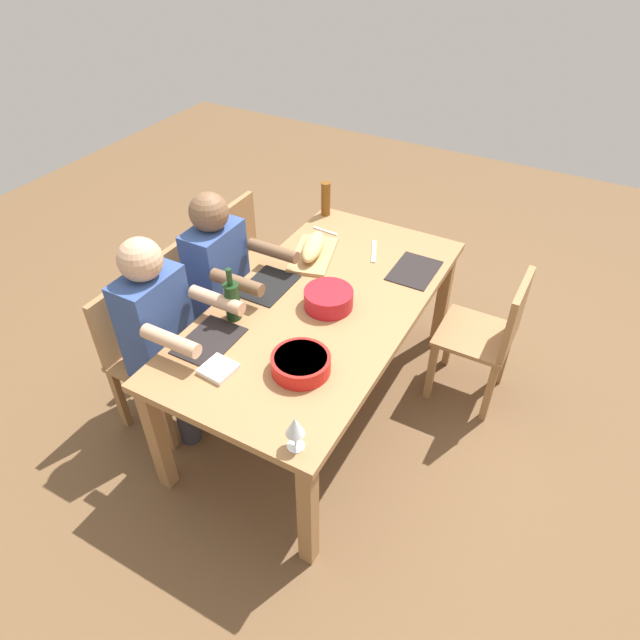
{
  "coord_description": "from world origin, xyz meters",
  "views": [
    {
      "loc": [
        -1.99,
        -1.09,
        2.5
      ],
      "look_at": [
        0.0,
        0.0,
        0.63
      ],
      "focal_mm": 31.3,
      "sensor_mm": 36.0,
      "label": 1
    }
  ],
  "objects_px": {
    "napkin_stack": "(218,369)",
    "wine_glass": "(295,427)",
    "dining_table": "(320,315)",
    "wine_bottle": "(232,300)",
    "diner_far_left": "(163,329)",
    "chair_far_center": "(203,298)",
    "diner_far_center": "(224,277)",
    "chair_far_left": "(143,349)",
    "beer_bottle": "(326,199)",
    "chair_near_right": "(491,333)",
    "chair_far_right": "(251,257)",
    "serving_bowl_fruit": "(301,363)",
    "bread_loaf": "(313,247)",
    "cutting_board": "(313,255)",
    "serving_bowl_greens": "(329,297)"
  },
  "relations": [
    {
      "from": "diner_far_center",
      "to": "chair_far_left",
      "type": "bearing_deg",
      "value": 160.24
    },
    {
      "from": "chair_near_right",
      "to": "diner_far_center",
      "type": "xyz_separation_m",
      "value": [
        -0.51,
        1.42,
        0.21
      ]
    },
    {
      "from": "chair_far_left",
      "to": "bread_loaf",
      "type": "relative_size",
      "value": 2.66
    },
    {
      "from": "chair_far_left",
      "to": "beer_bottle",
      "type": "bearing_deg",
      "value": -15.64
    },
    {
      "from": "chair_far_right",
      "to": "napkin_stack",
      "type": "bearing_deg",
      "value": -151.14
    },
    {
      "from": "bread_loaf",
      "to": "wine_glass",
      "type": "distance_m",
      "value": 1.36
    },
    {
      "from": "dining_table",
      "to": "serving_bowl_fruit",
      "type": "height_order",
      "value": "serving_bowl_fruit"
    },
    {
      "from": "chair_far_left",
      "to": "cutting_board",
      "type": "bearing_deg",
      "value": -32.0
    },
    {
      "from": "diner_far_center",
      "to": "napkin_stack",
      "type": "distance_m",
      "value": 0.8
    },
    {
      "from": "diner_far_center",
      "to": "serving_bowl_greens",
      "type": "relative_size",
      "value": 4.77
    },
    {
      "from": "diner_far_center",
      "to": "cutting_board",
      "type": "bearing_deg",
      "value": -44.75
    },
    {
      "from": "chair_far_right",
      "to": "dining_table",
      "type": "bearing_deg",
      "value": -122.57
    },
    {
      "from": "chair_far_right",
      "to": "bread_loaf",
      "type": "xyz_separation_m",
      "value": [
        -0.14,
        -0.55,
        0.32
      ]
    },
    {
      "from": "diner_far_left",
      "to": "wine_bottle",
      "type": "bearing_deg",
      "value": -55.22
    },
    {
      "from": "serving_bowl_fruit",
      "to": "napkin_stack",
      "type": "xyz_separation_m",
      "value": [
        -0.18,
        0.32,
        -0.03
      ]
    },
    {
      "from": "chair_far_left",
      "to": "beer_bottle",
      "type": "distance_m",
      "value": 1.45
    },
    {
      "from": "dining_table",
      "to": "diner_far_center",
      "type": "bearing_deg",
      "value": 90.0
    },
    {
      "from": "diner_far_center",
      "to": "serving_bowl_greens",
      "type": "xyz_separation_m",
      "value": [
        0.0,
        -0.67,
        0.1
      ]
    },
    {
      "from": "dining_table",
      "to": "chair_far_left",
      "type": "height_order",
      "value": "chair_far_left"
    },
    {
      "from": "chair_far_center",
      "to": "wine_bottle",
      "type": "relative_size",
      "value": 2.93
    },
    {
      "from": "chair_near_right",
      "to": "wine_glass",
      "type": "bearing_deg",
      "value": 161.85
    },
    {
      "from": "serving_bowl_fruit",
      "to": "cutting_board",
      "type": "bearing_deg",
      "value": 26.01
    },
    {
      "from": "dining_table",
      "to": "napkin_stack",
      "type": "distance_m",
      "value": 0.68
    },
    {
      "from": "chair_near_right",
      "to": "wine_bottle",
      "type": "height_order",
      "value": "wine_bottle"
    },
    {
      "from": "diner_far_left",
      "to": "wine_glass",
      "type": "xyz_separation_m",
      "value": [
        -0.33,
        -0.97,
        0.16
      ]
    },
    {
      "from": "chair_near_right",
      "to": "chair_far_center",
      "type": "relative_size",
      "value": 1.0
    },
    {
      "from": "dining_table",
      "to": "cutting_board",
      "type": "height_order",
      "value": "cutting_board"
    },
    {
      "from": "chair_far_center",
      "to": "diner_far_center",
      "type": "relative_size",
      "value": 0.71
    },
    {
      "from": "chair_far_left",
      "to": "diner_far_left",
      "type": "relative_size",
      "value": 0.71
    },
    {
      "from": "wine_glass",
      "to": "chair_far_right",
      "type": "bearing_deg",
      "value": 40.45
    },
    {
      "from": "dining_table",
      "to": "napkin_stack",
      "type": "height_order",
      "value": "napkin_stack"
    },
    {
      "from": "chair_far_left",
      "to": "diner_far_center",
      "type": "xyz_separation_m",
      "value": [
        0.51,
        -0.18,
        0.21
      ]
    },
    {
      "from": "chair_far_center",
      "to": "wine_glass",
      "type": "distance_m",
      "value": 1.48
    },
    {
      "from": "chair_near_right",
      "to": "diner_far_center",
      "type": "relative_size",
      "value": 0.71
    },
    {
      "from": "diner_far_center",
      "to": "chair_far_right",
      "type": "height_order",
      "value": "diner_far_center"
    },
    {
      "from": "napkin_stack",
      "to": "wine_glass",
      "type": "bearing_deg",
      "value": -110.57
    },
    {
      "from": "wine_bottle",
      "to": "napkin_stack",
      "type": "height_order",
      "value": "wine_bottle"
    },
    {
      "from": "dining_table",
      "to": "chair_far_left",
      "type": "distance_m",
      "value": 0.97
    },
    {
      "from": "cutting_board",
      "to": "napkin_stack",
      "type": "height_order",
      "value": "napkin_stack"
    },
    {
      "from": "diner_far_left",
      "to": "chair_far_center",
      "type": "xyz_separation_m",
      "value": [
        0.51,
        0.18,
        -0.21
      ]
    },
    {
      "from": "dining_table",
      "to": "wine_bottle",
      "type": "distance_m",
      "value": 0.48
    },
    {
      "from": "chair_far_center",
      "to": "diner_far_center",
      "type": "distance_m",
      "value": 0.28
    },
    {
      "from": "chair_far_center",
      "to": "cutting_board",
      "type": "xyz_separation_m",
      "value": [
        0.37,
        -0.55,
        0.27
      ]
    },
    {
      "from": "diner_far_left",
      "to": "chair_near_right",
      "type": "height_order",
      "value": "diner_far_left"
    },
    {
      "from": "chair_far_left",
      "to": "chair_far_right",
      "type": "xyz_separation_m",
      "value": [
        1.02,
        0.0,
        0.0
      ]
    },
    {
      "from": "chair_far_left",
      "to": "diner_far_center",
      "type": "relative_size",
      "value": 0.71
    },
    {
      "from": "chair_far_left",
      "to": "serving_bowl_greens",
      "type": "bearing_deg",
      "value": -58.84
    },
    {
      "from": "chair_near_right",
      "to": "wine_bottle",
      "type": "relative_size",
      "value": 2.93
    },
    {
      "from": "diner_far_center",
      "to": "beer_bottle",
      "type": "height_order",
      "value": "diner_far_center"
    },
    {
      "from": "wine_bottle",
      "to": "beer_bottle",
      "type": "relative_size",
      "value": 1.32
    }
  ]
}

